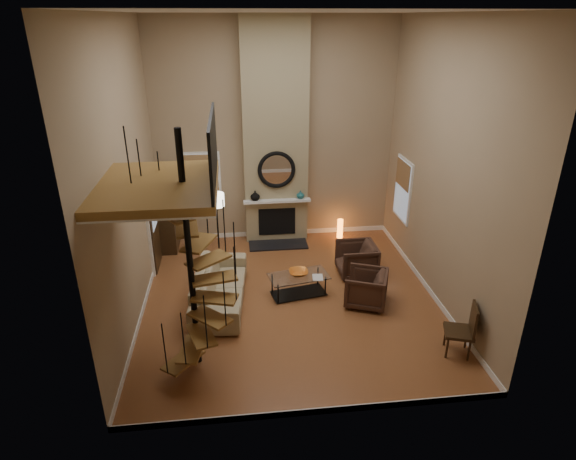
{
  "coord_description": "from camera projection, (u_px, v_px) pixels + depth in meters",
  "views": [
    {
      "loc": [
        -1.05,
        -8.58,
        5.43
      ],
      "look_at": [
        0.0,
        0.4,
        1.4
      ],
      "focal_mm": 29.99,
      "sensor_mm": 36.0,
      "label": 1
    }
  ],
  "objects": [
    {
      "name": "mantel",
      "position": [
        277.0,
        201.0,
        12.15
      ],
      "size": [
        1.7,
        0.18,
        0.06
      ],
      "primitive_type": "cube",
      "color": "white",
      "rests_on": "chimney_breast"
    },
    {
      "name": "hutch",
      "position": [
        167.0,
        213.0,
        11.93
      ],
      "size": [
        0.42,
        0.89,
        1.99
      ],
      "primitive_type": "cube",
      "color": "#332011",
      "rests_on": "ground"
    },
    {
      "name": "side_chair",
      "position": [
        465.0,
        328.0,
        8.25
      ],
      "size": [
        0.61,
        0.61,
        1.0
      ],
      "color": "#332011",
      "rests_on": "ground"
    },
    {
      "name": "armchair_near",
      "position": [
        360.0,
        260.0,
        10.95
      ],
      "size": [
        0.87,
        0.84,
        0.78
      ],
      "primitive_type": "imported",
      "rotation": [
        0.0,
        0.0,
        -1.56
      ],
      "color": "#41291E",
      "rests_on": "ground"
    },
    {
      "name": "spiral_stair",
      "position": [
        192.0,
        269.0,
        7.56
      ],
      "size": [
        1.47,
        1.47,
        4.06
      ],
      "color": "black",
      "rests_on": "ground"
    },
    {
      "name": "baseboard_left",
      "position": [
        144.0,
        305.0,
        9.76
      ],
      "size": [
        0.02,
        6.5,
        0.12
      ],
      "primitive_type": "cube",
      "color": "white",
      "rests_on": "ground"
    },
    {
      "name": "vase_left",
      "position": [
        255.0,
        196.0,
        12.07
      ],
      "size": [
        0.24,
        0.24,
        0.25
      ],
      "primitive_type": "imported",
      "color": "black",
      "rests_on": "mantel"
    },
    {
      "name": "right_wall",
      "position": [
        444.0,
        167.0,
        9.3
      ],
      "size": [
        0.02,
        6.5,
        5.5
      ],
      "primitive_type": "cube",
      "color": "tan",
      "rests_on": "ground"
    },
    {
      "name": "armchair_far",
      "position": [
        370.0,
        289.0,
        9.78
      ],
      "size": [
        1.06,
        1.04,
        0.75
      ],
      "primitive_type": "imported",
      "rotation": [
        0.0,
        0.0,
        -1.95
      ],
      "color": "#41291E",
      "rests_on": "ground"
    },
    {
      "name": "baseboard_back",
      "position": [
        276.0,
        233.0,
        13.02
      ],
      "size": [
        6.0,
        0.02,
        0.12
      ],
      "primitive_type": "cube",
      "color": "white",
      "rests_on": "ground"
    },
    {
      "name": "vase_right",
      "position": [
        300.0,
        195.0,
        12.2
      ],
      "size": [
        0.2,
        0.2,
        0.21
      ],
      "primitive_type": "imported",
      "color": "#1B5B60",
      "rests_on": "mantel"
    },
    {
      "name": "chimney_breast",
      "position": [
        275.0,
        136.0,
        11.76
      ],
      "size": [
        1.6,
        0.38,
        5.5
      ],
      "primitive_type": "cube",
      "color": "#968862",
      "rests_on": "ground"
    },
    {
      "name": "book",
      "position": [
        316.0,
        278.0,
        9.97
      ],
      "size": [
        0.25,
        0.31,
        0.03
      ],
      "primitive_type": "imported",
      "rotation": [
        0.0,
        0.0,
        -0.11
      ],
      "color": "gray",
      "rests_on": "coffee_table"
    },
    {
      "name": "mirror_frame",
      "position": [
        277.0,
        170.0,
        11.88
      ],
      "size": [
        0.94,
        0.1,
        0.94
      ],
      "primitive_type": "torus",
      "rotation": [
        1.57,
        0.0,
        0.0
      ],
      "color": "black",
      "rests_on": "chimney_breast"
    },
    {
      "name": "baseboard_front",
      "position": [
        316.0,
        411.0,
        7.14
      ],
      "size": [
        6.0,
        0.02,
        0.12
      ],
      "primitive_type": "cube",
      "color": "white",
      "rests_on": "ground"
    },
    {
      "name": "bowl",
      "position": [
        298.0,
        273.0,
        10.1
      ],
      "size": [
        0.4,
        0.4,
        0.1
      ],
      "primitive_type": "imported",
      "color": "orange",
      "rests_on": "coffee_table"
    },
    {
      "name": "entry_door",
      "position": [
        153.0,
        225.0,
        10.99
      ],
      "size": [
        0.1,
        1.05,
        2.16
      ],
      "color": "white",
      "rests_on": "ground"
    },
    {
      "name": "baseboard_right",
      "position": [
        427.0,
        287.0,
        10.39
      ],
      "size": [
        0.02,
        6.5,
        0.12
      ],
      "primitive_type": "cube",
      "color": "white",
      "rests_on": "ground"
    },
    {
      "name": "floor_lamp",
      "position": [
        216.0,
        205.0,
        11.14
      ],
      "size": [
        0.38,
        0.38,
        1.7
      ],
      "color": "black",
      "rests_on": "ground"
    },
    {
      "name": "window_back",
      "position": [
        201.0,
        180.0,
        12.16
      ],
      "size": [
        1.02,
        0.06,
        1.52
      ],
      "color": "white",
      "rests_on": "back_wall"
    },
    {
      "name": "back_wall",
      "position": [
        275.0,
        134.0,
        11.93
      ],
      "size": [
        6.0,
        0.02,
        5.5
      ],
      "primitive_type": "cube",
      "color": "tan",
      "rests_on": "ground"
    },
    {
      "name": "ground",
      "position": [
        290.0,
        299.0,
        10.1
      ],
      "size": [
        6.0,
        6.5,
        0.01
      ],
      "primitive_type": "cube",
      "color": "#A96636",
      "rests_on": "ground"
    },
    {
      "name": "accent_lamp",
      "position": [
        340.0,
        229.0,
        12.79
      ],
      "size": [
        0.15,
        0.15,
        0.54
      ],
      "primitive_type": "cylinder",
      "color": "orange",
      "rests_on": "ground"
    },
    {
      "name": "hearth",
      "position": [
        278.0,
        245.0,
        12.42
      ],
      "size": [
        1.5,
        0.6,
        0.04
      ],
      "primitive_type": "cube",
      "color": "black",
      "rests_on": "ground"
    },
    {
      "name": "ceiling",
      "position": [
        291.0,
        12.0,
        7.86
      ],
      "size": [
        6.0,
        6.5,
        0.01
      ],
      "primitive_type": "cube",
      "color": "silver",
      "rests_on": "back_wall"
    },
    {
      "name": "firebox",
      "position": [
        277.0,
        222.0,
        12.47
      ],
      "size": [
        0.95,
        0.02,
        0.72
      ],
      "primitive_type": "cube",
      "color": "black",
      "rests_on": "chimney_breast"
    },
    {
      "name": "window_right",
      "position": [
        403.0,
        189.0,
        11.57
      ],
      "size": [
        0.06,
        1.02,
        1.52
      ],
      "color": "white",
      "rests_on": "right_wall"
    },
    {
      "name": "coffee_table",
      "position": [
        299.0,
        283.0,
        10.14
      ],
      "size": [
        1.33,
        0.84,
        0.46
      ],
      "color": "silver",
      "rests_on": "ground"
    },
    {
      "name": "sofa",
      "position": [
        219.0,
        285.0,
        9.82
      ],
      "size": [
        1.18,
        2.53,
        0.71
      ],
      "primitive_type": "imported",
      "rotation": [
        0.0,
        0.0,
        1.48
      ],
      "color": "tan",
      "rests_on": "ground"
    },
    {
      "name": "front_wall",
      "position": [
        322.0,
        249.0,
        6.03
      ],
      "size": [
        6.0,
        0.02,
        5.5
      ],
      "primitive_type": "cube",
      "color": "tan",
      "rests_on": "ground"
    },
    {
      "name": "left_wall",
      "position": [
        126.0,
        179.0,
        8.66
      ],
      "size": [
        0.02,
        6.5,
        5.5
      ],
      "primitive_type": "cube",
      "color": "tan",
      "rests_on": "ground"
    },
    {
      "name": "mirror_disc",
      "position": [
        277.0,
        170.0,
        11.89
      ],
      "size": [
        0.8,
        0.01,
        0.8
      ],
      "primitive_type": "cylinder",
      "rotation": [
        1.57,
        0.0,
        0.0
      ],
      "color": "white",
      "rests_on": "chimney_breast"
    },
    {
      "name": "loft",
      "position": [
        165.0,
        182.0,
        6.93
      ],
      "size": [
        1.7,
        2.2,
        1.09
      ],
      "color": "olive",
      "rests_on": "left_wall"
    }
  ]
}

